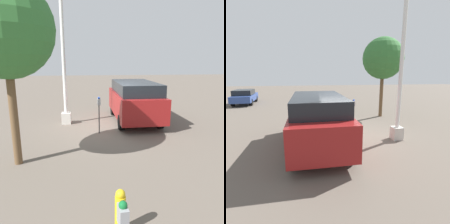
# 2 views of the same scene
# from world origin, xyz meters

# --- Properties ---
(ground_plane) EXTENTS (80.00, 80.00, 0.00)m
(ground_plane) POSITION_xyz_m (0.00, 0.00, 0.00)
(ground_plane) COLOR #60564C
(parking_meter_near) EXTENTS (0.21, 0.12, 1.58)m
(parking_meter_near) POSITION_xyz_m (-0.67, 0.46, 1.16)
(parking_meter_near) COLOR #4C4C4C
(parking_meter_near) RESTS_ON ground
(lamp_post) EXTENTS (0.44, 0.44, 6.79)m
(lamp_post) POSITION_xyz_m (1.05, 1.97, 2.36)
(lamp_post) COLOR beige
(lamp_post) RESTS_ON ground
(parked_van) EXTENTS (4.68, 2.05, 2.01)m
(parked_van) POSITION_xyz_m (1.17, -1.45, 1.10)
(parked_van) COLOR maroon
(parked_van) RESTS_ON ground
(street_tree) EXTENTS (2.63, 2.63, 5.13)m
(street_tree) POSITION_xyz_m (-3.18, 3.06, 3.79)
(street_tree) COLOR brown
(street_tree) RESTS_ON ground
(fire_hydrant) EXTENTS (0.19, 0.19, 0.84)m
(fire_hydrant) POSITION_xyz_m (-6.24, 0.46, 0.42)
(fire_hydrant) COLOR gold
(fire_hydrant) RESTS_ON ground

